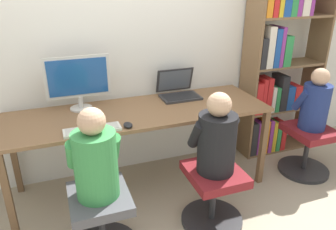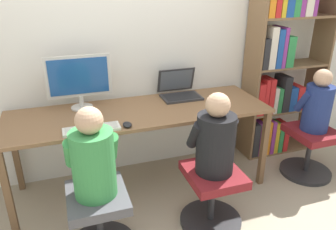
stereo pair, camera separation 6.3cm
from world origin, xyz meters
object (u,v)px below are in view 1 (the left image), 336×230
Objects in this scene: office_chair_side at (307,147)px; bookshelf at (277,66)px; person_near_shelf at (315,103)px; person_at_laptop at (217,138)px; person_at_monitor at (95,159)px; laptop at (178,91)px; keyboard at (92,130)px; office_chair_right at (213,193)px; office_chair_left at (101,220)px; desktop_monitor at (78,81)px.

bookshelf is at bearing 99.04° from office_chair_side.
person_at_laptop is at bearing -164.23° from person_near_shelf.
person_at_laptop is (0.88, -0.00, -0.00)m from person_at_monitor.
person_at_laptop is at bearing -164.42° from office_chair_side.
laptop reaches higher than keyboard.
office_chair_side is 0.84× the size of person_near_shelf.
office_chair_right is 1.59m from bookshelf.
office_chair_left is (-0.04, -0.39, -0.52)m from keyboard.
laptop is 0.74× the size of office_chair_right.
office_chair_right is 0.80× the size of person_at_laptop.
desktop_monitor is at bearing 89.19° from person_at_monitor.
desktop_monitor is 0.54m from keyboard.
office_chair_left is (-0.01, -0.87, -0.76)m from desktop_monitor.
person_at_monitor is (-0.04, -0.38, -0.03)m from keyboard.
office_chair_right is 0.84× the size of person_near_shelf.
desktop_monitor is at bearing 134.87° from person_at_laptop.
keyboard is 0.71× the size of person_near_shelf.
person_at_laptop is (0.86, -0.87, -0.27)m from desktop_monitor.
person_near_shelf is at bearing -1.16° from keyboard.
office_chair_left is at bearing -136.58° from laptop.
office_chair_side is (2.08, -0.53, -0.76)m from desktop_monitor.
person_near_shelf reaches higher than office_chair_left.
person_at_monitor is 1.01× the size of person_at_laptop.
person_near_shelf is (1.17, -0.53, -0.08)m from laptop.
person_at_laptop reaches higher than office_chair_side.
office_chair_right is at bearing -143.13° from bookshelf.
office_chair_side is at bearing 15.78° from office_chair_right.
laptop is 1.01m from keyboard.
keyboard reaches higher than office_chair_side.
person_at_laptop is (0.00, 0.00, 0.49)m from office_chair_right.
person_at_monitor reaches higher than person_near_shelf.
person_at_monitor is at bearing 179.52° from office_chair_right.
office_chair_right is 0.49m from person_at_laptop.
person_near_shelf is at bearing -14.07° from desktop_monitor.
bookshelf reaches higher than office_chair_left.
office_chair_right is 0.25× the size of bookshelf.
office_chair_left and office_chair_right have the same top height.
desktop_monitor is 0.87× the size of person_at_laptop.
person_at_monitor is (-0.92, -0.87, -0.07)m from laptop.
laptop is at bearing 86.80° from person_at_laptop.
person_at_laptop is at bearing 90.00° from office_chair_right.
desktop_monitor is 0.27× the size of bookshelf.
office_chair_right is (0.84, -0.39, -0.52)m from keyboard.
desktop_monitor is at bearing 165.81° from office_chair_side.
person_at_monitor is (-0.01, -0.86, -0.27)m from desktop_monitor.
office_chair_left is at bearing -95.69° from keyboard.
person_at_laptop is at bearing -93.20° from laptop.
keyboard is (-0.89, -0.49, -0.04)m from laptop.
desktop_monitor is at bearing 165.93° from person_near_shelf.
office_chair_left is (-0.92, -0.87, -0.56)m from laptop.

